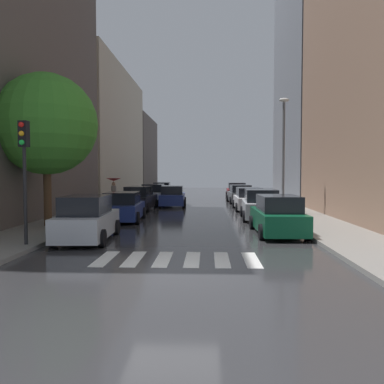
% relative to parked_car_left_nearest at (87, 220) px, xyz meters
% --- Properties ---
extents(ground_plane, '(28.00, 72.00, 0.04)m').
position_rel_parked_car_left_nearest_xyz_m(ground_plane, '(3.80, 19.09, -0.84)').
color(ground_plane, '#2E2E30').
extents(sidewalk_left, '(3.00, 72.00, 0.15)m').
position_rel_parked_car_left_nearest_xyz_m(sidewalk_left, '(-2.70, 19.09, -0.75)').
color(sidewalk_left, gray).
rests_on(sidewalk_left, ground).
extents(sidewalk_right, '(3.00, 72.00, 0.15)m').
position_rel_parked_car_left_nearest_xyz_m(sidewalk_right, '(10.30, 19.09, -0.75)').
color(sidewalk_right, gray).
rests_on(sidewalk_right, ground).
extents(crosswalk_stripes, '(4.95, 2.20, 0.01)m').
position_rel_parked_car_left_nearest_xyz_m(crosswalk_stripes, '(3.80, -3.23, -0.82)').
color(crosswalk_stripes, silver).
rests_on(crosswalk_stripes, ground).
extents(building_left_mid, '(6.00, 21.77, 13.85)m').
position_rel_parked_car_left_nearest_xyz_m(building_left_mid, '(-7.20, 28.24, 6.10)').
color(building_left_mid, '#B2A38C').
rests_on(building_left_mid, ground).
extents(building_left_far, '(6.00, 15.37, 11.30)m').
position_rel_parked_car_left_nearest_xyz_m(building_left_far, '(-7.20, 47.43, 4.83)').
color(building_left_far, '#564C47').
rests_on(building_left_far, ground).
extents(building_right_mid, '(6.00, 12.47, 25.55)m').
position_rel_parked_car_left_nearest_xyz_m(building_right_mid, '(14.80, 21.51, 11.95)').
color(building_right_mid, slate).
rests_on(building_right_mid, ground).
extents(parked_car_left_nearest, '(2.13, 4.32, 1.77)m').
position_rel_parked_car_left_nearest_xyz_m(parked_car_left_nearest, '(0.00, 0.00, 0.00)').
color(parked_car_left_nearest, '#B2B7BF').
rests_on(parked_car_left_nearest, ground).
extents(parked_car_left_second, '(2.29, 4.28, 1.60)m').
position_rel_parked_car_left_nearest_xyz_m(parked_car_left_second, '(0.07, 6.24, -0.07)').
color(parked_car_left_second, navy).
rests_on(parked_car_left_second, ground).
extents(parked_car_left_third, '(2.15, 4.80, 1.70)m').
position_rel_parked_car_left_nearest_xyz_m(parked_car_left_third, '(-0.13, 12.70, -0.03)').
color(parked_car_left_third, black).
rests_on(parked_car_left_third, ground).
extents(parked_car_left_fourth, '(2.15, 4.09, 1.68)m').
position_rel_parked_car_left_nearest_xyz_m(parked_car_left_fourth, '(0.04, 18.81, -0.04)').
color(parked_car_left_fourth, '#B2B7BF').
rests_on(parked_car_left_fourth, ground).
extents(parked_car_left_fifth, '(2.13, 4.58, 1.67)m').
position_rel_parked_car_left_nearest_xyz_m(parked_car_left_fifth, '(0.02, 25.59, -0.04)').
color(parked_car_left_fifth, black).
rests_on(parked_car_left_fifth, ground).
extents(parked_car_right_nearest, '(2.06, 4.62, 1.69)m').
position_rel_parked_car_left_nearest_xyz_m(parked_car_right_nearest, '(7.74, 1.85, -0.03)').
color(parked_car_right_nearest, '#0C4C2D').
rests_on(parked_car_right_nearest, ground).
extents(parked_car_right_second, '(2.30, 4.40, 1.72)m').
position_rel_parked_car_left_nearest_xyz_m(parked_car_right_second, '(7.74, 7.28, -0.02)').
color(parked_car_right_second, '#B2B7BF').
rests_on(parked_car_right_second, ground).
extents(parked_car_right_third, '(2.07, 4.69, 1.61)m').
position_rel_parked_car_left_nearest_xyz_m(parked_car_right_third, '(7.64, 12.86, -0.06)').
color(parked_car_right_third, silver).
rests_on(parked_car_right_third, ground).
extents(parked_car_right_fourth, '(2.24, 4.36, 1.59)m').
position_rel_parked_car_left_nearest_xyz_m(parked_car_right_fourth, '(7.58, 19.51, -0.07)').
color(parked_car_right_fourth, '#474C51').
rests_on(parked_car_right_fourth, ground).
extents(parked_car_right_fifth, '(2.16, 4.35, 1.62)m').
position_rel_parked_car_left_nearest_xyz_m(parked_car_right_fifth, '(7.75, 25.97, -0.06)').
color(parked_car_right_fifth, maroon).
rests_on(parked_car_right_fifth, ground).
extents(car_midroad, '(2.20, 4.70, 1.63)m').
position_rel_parked_car_left_nearest_xyz_m(car_midroad, '(1.95, 16.00, -0.06)').
color(car_midroad, navy).
rests_on(car_midroad, ground).
extents(pedestrian_foreground, '(1.08, 1.08, 2.12)m').
position_rel_parked_car_left_nearest_xyz_m(pedestrian_foreground, '(-1.95, 12.59, 0.90)').
color(pedestrian_foreground, gray).
rests_on(pedestrian_foreground, sidewalk_left).
extents(street_tree_left, '(4.74, 4.74, 7.16)m').
position_rel_parked_car_left_nearest_xyz_m(street_tree_left, '(-2.86, 3.17, 4.10)').
color(street_tree_left, '#513823').
rests_on(street_tree_left, sidewalk_left).
extents(traffic_light_left_corner, '(0.30, 0.42, 4.30)m').
position_rel_parked_car_left_nearest_xyz_m(traffic_light_left_corner, '(-1.65, -1.71, 2.46)').
color(traffic_light_left_corner, black).
rests_on(traffic_light_left_corner, sidewalk_left).
extents(lamp_post_right, '(0.60, 0.28, 7.04)m').
position_rel_parked_car_left_nearest_xyz_m(lamp_post_right, '(9.35, 9.17, 3.38)').
color(lamp_post_right, '#595B60').
rests_on(lamp_post_right, sidewalk_right).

